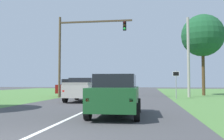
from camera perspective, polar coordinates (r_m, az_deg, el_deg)
The scene contains 8 objects.
ground_plane at distance 16.42m, azimuth -3.31°, elevation -8.21°, with size 120.00×120.00×0.00m, color #424244.
red_suv_near at distance 11.23m, azimuth 0.94°, elevation -5.60°, with size 2.26×4.54×1.87m.
pickup_truck_lead at distance 19.84m, azimuth -6.72°, elevation -4.45°, with size 2.26×4.94×1.87m.
traffic_light at distance 25.36m, azimuth -8.04°, elevation 6.02°, with size 7.59×0.40×8.28m.
keep_moving_sign at distance 23.42m, azimuth 14.67°, elevation -2.37°, with size 0.60×0.09×2.67m.
oak_tree_right at distance 31.07m, azimuth 20.33°, elevation 7.51°, with size 4.94×4.94×9.53m.
crossing_suv_far at distance 26.80m, azimuth -8.09°, elevation -4.04°, with size 4.38×2.12×1.88m.
utility_pole_right at distance 26.41m, azimuth 17.34°, elevation 2.88°, with size 0.28×0.28×8.24m, color #9E998E.
Camera 1 is at (3.31, -5.66, 1.52)m, focal length 39.32 mm.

